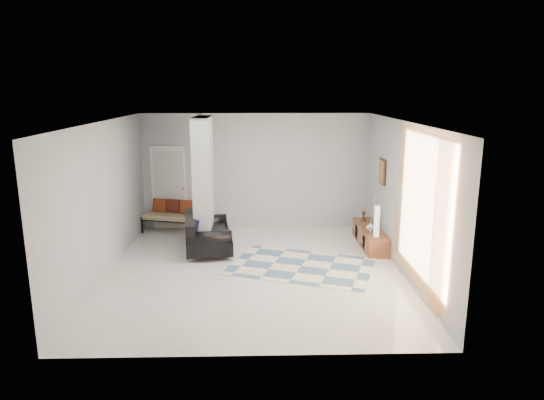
{
  "coord_description": "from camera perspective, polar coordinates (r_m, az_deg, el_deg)",
  "views": [
    {
      "loc": [
        0.09,
        -8.66,
        3.38
      ],
      "look_at": [
        0.34,
        0.6,
        1.24
      ],
      "focal_mm": 32.0,
      "sensor_mm": 36.0,
      "label": 1
    }
  ],
  "objects": [
    {
      "name": "wall_left",
      "position": [
        9.33,
        -19.23,
        0.03
      ],
      "size": [
        0.0,
        6.0,
        6.0
      ],
      "primitive_type": "plane",
      "rotation": [
        1.57,
        0.0,
        1.57
      ],
      "color": "#B9BCBE",
      "rests_on": "ground"
    },
    {
      "name": "wall_back",
      "position": [
        11.83,
        -1.96,
        3.38
      ],
      "size": [
        6.0,
        0.0,
        6.0
      ],
      "primitive_type": "plane",
      "rotation": [
        1.57,
        0.0,
        0.0
      ],
      "color": "#B9BCBE",
      "rests_on": "ground"
    },
    {
      "name": "curtain",
      "position": [
        8.17,
        16.9,
        -1.22
      ],
      "size": [
        0.0,
        2.55,
        2.55
      ],
      "primitive_type": "plane",
      "rotation": [
        1.57,
        0.0,
        1.57
      ],
      "color": "#FF9C43",
      "rests_on": "wall_right"
    },
    {
      "name": "area_rug",
      "position": [
        9.52,
        3.46,
        -7.77
      ],
      "size": [
        3.12,
        2.58,
        0.01
      ],
      "primitive_type": "cube",
      "rotation": [
        0.0,
        0.0,
        -0.34
      ],
      "color": "#F2E5B9",
      "rests_on": "floor"
    },
    {
      "name": "cylinder_lamp",
      "position": [
        10.17,
        12.23,
        -2.46
      ],
      "size": [
        0.12,
        0.12,
        0.64
      ],
      "primitive_type": "cylinder",
      "color": "silver",
      "rests_on": "media_console"
    },
    {
      "name": "ceiling",
      "position": [
        8.68,
        -2.17,
        9.18
      ],
      "size": [
        6.0,
        6.0,
        0.0
      ],
      "primitive_type": "plane",
      "rotation": [
        3.14,
        0.0,
        0.0
      ],
      "color": "white",
      "rests_on": "wall_back"
    },
    {
      "name": "daybed",
      "position": [
        11.86,
        -11.26,
        -1.67
      ],
      "size": [
        1.65,
        1.03,
        0.77
      ],
      "rotation": [
        0.0,
        0.0,
        -0.27
      ],
      "color": "black",
      "rests_on": "floor"
    },
    {
      "name": "floor",
      "position": [
        9.3,
        -2.02,
        -8.3
      ],
      "size": [
        6.0,
        6.0,
        0.0
      ],
      "primitive_type": "plane",
      "color": "silver",
      "rests_on": "ground"
    },
    {
      "name": "partition_column",
      "position": [
        10.52,
        -8.02,
        2.04
      ],
      "size": [
        0.35,
        1.2,
        2.8
      ],
      "primitive_type": "cube",
      "color": "#B3B8BA",
      "rests_on": "floor"
    },
    {
      "name": "bronze_figurine",
      "position": [
        11.24,
        10.74,
        -1.91
      ],
      "size": [
        0.15,
        0.15,
        0.26
      ],
      "primitive_type": null,
      "rotation": [
        0.0,
        0.0,
        0.15
      ],
      "color": "#322316",
      "rests_on": "media_console"
    },
    {
      "name": "vase",
      "position": [
        10.58,
        11.53,
        -3.07
      ],
      "size": [
        0.19,
        0.19,
        0.19
      ],
      "primitive_type": "imported",
      "rotation": [
        0.0,
        0.0,
        0.07
      ],
      "color": "white",
      "rests_on": "media_console"
    },
    {
      "name": "wall_right",
      "position": [
        9.28,
        15.15,
        0.23
      ],
      "size": [
        0.0,
        6.0,
        6.0
      ],
      "primitive_type": "plane",
      "rotation": [
        1.57,
        0.0,
        -1.57
      ],
      "color": "#B9BCBE",
      "rests_on": "ground"
    },
    {
      "name": "wall_art",
      "position": [
        10.6,
        12.86,
        3.3
      ],
      "size": [
        0.04,
        0.45,
        0.55
      ],
      "primitive_type": "cube",
      "color": "#3A230F",
      "rests_on": "wall_right"
    },
    {
      "name": "wall_front",
      "position": [
        6.0,
        -2.35,
        -6.28
      ],
      "size": [
        6.0,
        0.0,
        6.0
      ],
      "primitive_type": "plane",
      "rotation": [
        -1.57,
        0.0,
        0.0
      ],
      "color": "#B9BCBE",
      "rests_on": "ground"
    },
    {
      "name": "loveseat",
      "position": [
        10.37,
        -7.88,
        -4.06
      ],
      "size": [
        1.14,
        1.7,
        0.76
      ],
      "rotation": [
        0.0,
        0.0,
        0.15
      ],
      "color": "silver",
      "rests_on": "floor"
    },
    {
      "name": "hallway_door",
      "position": [
        12.06,
        -11.98,
        1.45
      ],
      "size": [
        0.85,
        0.06,
        2.04
      ],
      "primitive_type": "cube",
      "color": "white",
      "rests_on": "floor"
    },
    {
      "name": "media_console",
      "position": [
        10.89,
        11.45,
        -4.2
      ],
      "size": [
        0.45,
        1.79,
        0.8
      ],
      "color": "brown",
      "rests_on": "floor"
    }
  ]
}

